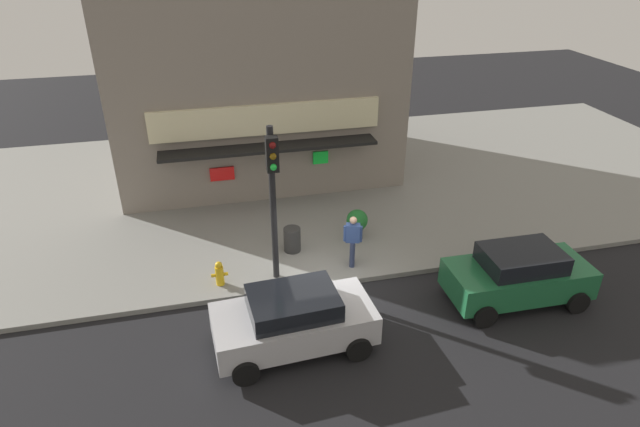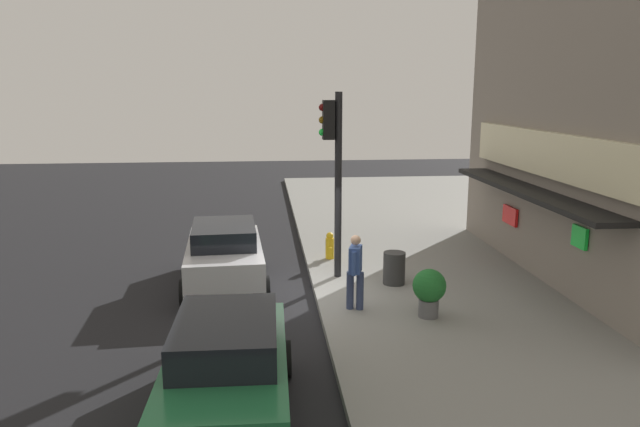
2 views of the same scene
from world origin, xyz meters
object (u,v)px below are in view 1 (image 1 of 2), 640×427
object	(u,v)px
fire_hydrant	(220,274)
parked_car_silver	(294,320)
pedestrian	(353,239)
traffic_light	(273,186)
parked_car_green	(518,275)
potted_plant_by_doorway	(357,222)
trash_can	(292,239)

from	to	relation	value
fire_hydrant	parked_car_silver	xyz separation A→B (m)	(1.63, -2.85, 0.29)
pedestrian	traffic_light	bearing A→B (deg)	-175.41
pedestrian	fire_hydrant	bearing A→B (deg)	-178.64
pedestrian	parked_car_green	xyz separation A→B (m)	(4.02, -2.52, -0.23)
pedestrian	parked_car_green	bearing A→B (deg)	-32.15
pedestrian	potted_plant_by_doorway	bearing A→B (deg)	68.08
pedestrian	parked_car_silver	size ratio (longest dim) A/B	0.41
fire_hydrant	trash_can	size ratio (longest dim) A/B	0.96
trash_can	parked_car_green	size ratio (longest dim) A/B	0.20
traffic_light	parked_car_silver	world-z (taller)	traffic_light
traffic_light	parked_car_green	size ratio (longest dim) A/B	1.18
trash_can	potted_plant_by_doorway	size ratio (longest dim) A/B	0.77
trash_can	traffic_light	bearing A→B (deg)	-117.34
pedestrian	parked_car_green	distance (m)	4.75
traffic_light	parked_car_green	world-z (taller)	traffic_light
potted_plant_by_doorway	fire_hydrant	bearing A→B (deg)	-161.11
pedestrian	parked_car_green	size ratio (longest dim) A/B	0.42
fire_hydrant	potted_plant_by_doorway	size ratio (longest dim) A/B	0.74
fire_hydrant	pedestrian	size ratio (longest dim) A/B	0.46
potted_plant_by_doorway	parked_car_green	xyz separation A→B (m)	(3.42, -4.00, 0.08)
fire_hydrant	potted_plant_by_doorway	world-z (taller)	potted_plant_by_doorway
fire_hydrant	potted_plant_by_doorway	distance (m)	4.86
pedestrian	parked_car_silver	distance (m)	3.79
fire_hydrant	potted_plant_by_doorway	xyz separation A→B (m)	(4.59, 1.57, 0.24)
parked_car_silver	fire_hydrant	bearing A→B (deg)	119.74
traffic_light	trash_can	size ratio (longest dim) A/B	5.84
traffic_light	fire_hydrant	world-z (taller)	traffic_light
trash_can	pedestrian	bearing A→B (deg)	-37.19
trash_can	parked_car_silver	size ratio (longest dim) A/B	0.20
fire_hydrant	parked_car_green	xyz separation A→B (m)	(8.01, -2.43, 0.31)
traffic_light	pedestrian	bearing A→B (deg)	4.59
trash_can	potted_plant_by_doorway	xyz separation A→B (m)	(2.21, 0.25, 0.20)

